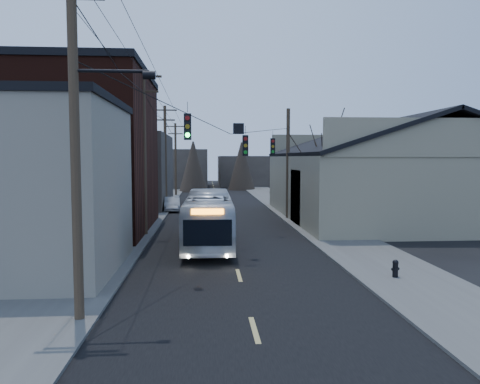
# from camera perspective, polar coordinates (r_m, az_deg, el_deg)

# --- Properties ---
(ground) EXTENTS (160.00, 160.00, 0.00)m
(ground) POSITION_cam_1_polar(r_m,az_deg,el_deg) (11.67, 2.87, -19.96)
(ground) COLOR black
(ground) RESTS_ON ground
(road_surface) EXTENTS (9.00, 110.00, 0.02)m
(road_surface) POSITION_cam_1_polar(r_m,az_deg,el_deg) (40.86, -2.35, -2.47)
(road_surface) COLOR black
(road_surface) RESTS_ON ground
(sidewalk_left) EXTENTS (4.00, 110.00, 0.12)m
(sidewalk_left) POSITION_cam_1_polar(r_m,az_deg,el_deg) (41.16, -11.44, -2.43)
(sidewalk_left) COLOR #474744
(sidewalk_left) RESTS_ON ground
(sidewalk_right) EXTENTS (4.00, 110.00, 0.12)m
(sidewalk_right) POSITION_cam_1_polar(r_m,az_deg,el_deg) (41.58, 6.64, -2.31)
(sidewalk_right) COLOR #474744
(sidewalk_right) RESTS_ON ground
(building_clapboard) EXTENTS (8.00, 8.00, 7.00)m
(building_clapboard) POSITION_cam_1_polar(r_m,az_deg,el_deg) (21.04, -25.60, 0.33)
(building_clapboard) COLOR gray
(building_clapboard) RESTS_ON ground
(building_brick) EXTENTS (10.00, 12.00, 10.00)m
(building_brick) POSITION_cam_1_polar(r_m,az_deg,el_deg) (31.76, -20.14, 4.38)
(building_brick) COLOR black
(building_brick) RESTS_ON ground
(building_left_far) EXTENTS (9.00, 14.00, 7.00)m
(building_left_far) POSITION_cam_1_polar(r_m,az_deg,el_deg) (47.29, -14.21, 2.56)
(building_left_far) COLOR #38312D
(building_left_far) RESTS_ON ground
(warehouse) EXTENTS (16.16, 20.60, 7.73)m
(warehouse) POSITION_cam_1_polar(r_m,az_deg,el_deg) (38.40, 17.68, 0.93)
(warehouse) COLOR gray
(warehouse) RESTS_ON ground
(building_far_left) EXTENTS (10.00, 12.00, 6.00)m
(building_far_left) POSITION_cam_1_polar(r_m,az_deg,el_deg) (75.72, -7.79, 2.86)
(building_far_left) COLOR #38312D
(building_far_left) RESTS_ON ground
(building_far_right) EXTENTS (12.00, 14.00, 5.00)m
(building_far_right) POSITION_cam_1_polar(r_m,az_deg,el_deg) (81.02, 1.66, 2.63)
(building_far_right) COLOR #38312D
(building_far_right) RESTS_ON ground
(bare_tree) EXTENTS (0.40, 0.40, 7.20)m
(bare_tree) POSITION_cam_1_polar(r_m,az_deg,el_deg) (31.57, 10.13, 2.03)
(bare_tree) COLOR black
(bare_tree) RESTS_ON ground
(utility_lines) EXTENTS (11.24, 45.28, 10.50)m
(utility_lines) POSITION_cam_1_polar(r_m,az_deg,el_deg) (34.75, -7.21, 4.49)
(utility_lines) COLOR #382B1E
(utility_lines) RESTS_ON ground
(bus) EXTENTS (2.64, 10.54, 2.92)m
(bus) POSITION_cam_1_polar(r_m,az_deg,el_deg) (25.58, -3.83, -3.22)
(bus) COLOR silver
(bus) RESTS_ON ground
(parked_car) EXTENTS (1.62, 3.91, 1.26)m
(parked_car) POSITION_cam_1_polar(r_m,az_deg,el_deg) (42.02, -8.28, -1.47)
(parked_car) COLOR #999CA0
(parked_car) RESTS_ON ground
(fire_hydrant) EXTENTS (0.33, 0.24, 0.69)m
(fire_hydrant) POSITION_cam_1_polar(r_m,az_deg,el_deg) (19.43, 18.41, -8.75)
(fire_hydrant) COLOR black
(fire_hydrant) RESTS_ON sidewalk_right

